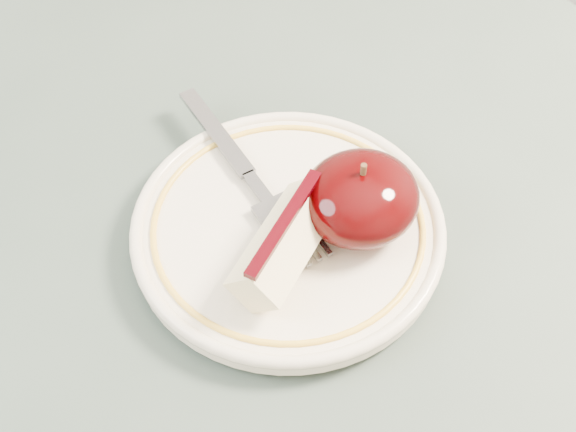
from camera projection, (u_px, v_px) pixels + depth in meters
table at (179, 375)px, 0.58m from camera, size 0.90×0.90×0.75m
plate at (288, 229)px, 0.54m from camera, size 0.21×0.21×0.02m
apple_half at (360, 198)px, 0.52m from camera, size 0.08×0.07×0.06m
apple_wedge at (284, 242)px, 0.50m from camera, size 0.10×0.08×0.04m
fork at (249, 176)px, 0.55m from camera, size 0.03×0.18×0.00m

